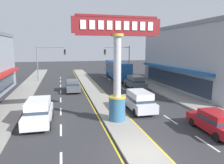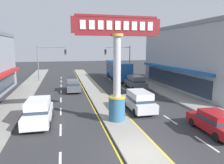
{
  "view_description": "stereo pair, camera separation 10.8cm",
  "coord_description": "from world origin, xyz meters",
  "px_view_note": "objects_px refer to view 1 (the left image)",
  "views": [
    {
      "loc": [
        -4.2,
        -9.68,
        5.9
      ],
      "look_at": [
        0.5,
        9.13,
        2.6
      ],
      "focal_mm": 32.73,
      "sensor_mm": 36.0,
      "label": 1
    },
    {
      "loc": [
        -4.09,
        -9.71,
        5.9
      ],
      "look_at": [
        0.5,
        9.13,
        2.6
      ],
      "focal_mm": 32.73,
      "sensor_mm": 36.0,
      "label": 2
    }
  ],
  "objects_px": {
    "traffic_light_right_side": "(120,57)",
    "bus_near_left_lane": "(117,69)",
    "sedan_mid_left_lane": "(215,122)",
    "suv_kerb_right": "(139,101)",
    "storefront_right": "(204,58)",
    "sedan_far_left_oncoming": "(73,86)",
    "suv_near_right_lane": "(135,82)",
    "traffic_light_left_side": "(48,57)",
    "district_sign": "(117,71)",
    "suv_far_right_lane": "(38,111)"
  },
  "relations": [
    {
      "from": "suv_near_right_lane",
      "to": "storefront_right",
      "type": "bearing_deg",
      "value": -11.53
    },
    {
      "from": "district_sign",
      "to": "suv_far_right_lane",
      "type": "bearing_deg",
      "value": 169.96
    },
    {
      "from": "suv_near_right_lane",
      "to": "bus_near_left_lane",
      "type": "relative_size",
      "value": 0.41
    },
    {
      "from": "district_sign",
      "to": "bus_near_left_lane",
      "type": "bearing_deg",
      "value": 74.4
    },
    {
      "from": "suv_kerb_right",
      "to": "traffic_light_right_side",
      "type": "bearing_deg",
      "value": 79.16
    },
    {
      "from": "traffic_light_right_side",
      "to": "suv_far_right_lane",
      "type": "height_order",
      "value": "traffic_light_right_side"
    },
    {
      "from": "suv_near_right_lane",
      "to": "suv_kerb_right",
      "type": "distance_m",
      "value": 10.38
    },
    {
      "from": "sedan_far_left_oncoming",
      "to": "sedan_mid_left_lane",
      "type": "bearing_deg",
      "value": -61.43
    },
    {
      "from": "storefront_right",
      "to": "bus_near_left_lane",
      "type": "bearing_deg",
      "value": 129.58
    },
    {
      "from": "bus_near_left_lane",
      "to": "sedan_mid_left_lane",
      "type": "distance_m",
      "value": 25.39
    },
    {
      "from": "suv_kerb_right",
      "to": "suv_near_right_lane",
      "type": "bearing_deg",
      "value": 71.44
    },
    {
      "from": "bus_near_left_lane",
      "to": "sedan_mid_left_lane",
      "type": "bearing_deg",
      "value": -90.01
    },
    {
      "from": "suv_far_right_lane",
      "to": "suv_kerb_right",
      "type": "distance_m",
      "value": 8.88
    },
    {
      "from": "suv_near_right_lane",
      "to": "traffic_light_right_side",
      "type": "bearing_deg",
      "value": 88.17
    },
    {
      "from": "traffic_light_left_side",
      "to": "traffic_light_right_side",
      "type": "relative_size",
      "value": 1.0
    },
    {
      "from": "sedan_mid_left_lane",
      "to": "sedan_far_left_oncoming",
      "type": "height_order",
      "value": "same"
    },
    {
      "from": "storefront_right",
      "to": "bus_near_left_lane",
      "type": "distance_m",
      "value": 15.22
    },
    {
      "from": "traffic_light_left_side",
      "to": "suv_near_right_lane",
      "type": "bearing_deg",
      "value": -37.67
    },
    {
      "from": "traffic_light_left_side",
      "to": "traffic_light_right_side",
      "type": "xyz_separation_m",
      "value": [
        12.68,
        -0.68,
        0.0
      ]
    },
    {
      "from": "suv_near_right_lane",
      "to": "sedan_far_left_oncoming",
      "type": "distance_m",
      "value": 8.82
    },
    {
      "from": "district_sign",
      "to": "suv_near_right_lane",
      "type": "height_order",
      "value": "district_sign"
    },
    {
      "from": "storefront_right",
      "to": "bus_near_left_lane",
      "type": "relative_size",
      "value": 1.73
    },
    {
      "from": "storefront_right",
      "to": "bus_near_left_lane",
      "type": "height_order",
      "value": "storefront_right"
    },
    {
      "from": "traffic_light_left_side",
      "to": "sedan_far_left_oncoming",
      "type": "relative_size",
      "value": 1.43
    },
    {
      "from": "district_sign",
      "to": "suv_near_right_lane",
      "type": "bearing_deg",
      "value": 63.34
    },
    {
      "from": "sedan_far_left_oncoming",
      "to": "suv_kerb_right",
      "type": "height_order",
      "value": "suv_kerb_right"
    },
    {
      "from": "sedan_mid_left_lane",
      "to": "suv_kerb_right",
      "type": "bearing_deg",
      "value": 119.13
    },
    {
      "from": "suv_near_right_lane",
      "to": "suv_kerb_right",
      "type": "height_order",
      "value": "same"
    },
    {
      "from": "bus_near_left_lane",
      "to": "suv_kerb_right",
      "type": "distance_m",
      "value": 19.75
    },
    {
      "from": "district_sign",
      "to": "suv_far_right_lane",
      "type": "relative_size",
      "value": 1.74
    },
    {
      "from": "suv_near_right_lane",
      "to": "sedan_far_left_oncoming",
      "type": "height_order",
      "value": "suv_near_right_lane"
    },
    {
      "from": "traffic_light_right_side",
      "to": "suv_near_right_lane",
      "type": "relative_size",
      "value": 1.34
    },
    {
      "from": "district_sign",
      "to": "bus_near_left_lane",
      "type": "distance_m",
      "value": 22.61
    },
    {
      "from": "storefront_right",
      "to": "sedan_far_left_oncoming",
      "type": "distance_m",
      "value": 18.87
    },
    {
      "from": "storefront_right",
      "to": "suv_near_right_lane",
      "type": "xyz_separation_m",
      "value": [
        -9.56,
        1.95,
        -3.45
      ]
    },
    {
      "from": "district_sign",
      "to": "traffic_light_left_side",
      "type": "height_order",
      "value": "district_sign"
    },
    {
      "from": "suv_near_right_lane",
      "to": "sedan_mid_left_lane",
      "type": "xyz_separation_m",
      "value": [
        -0.0,
        -15.76,
        -0.2
      ]
    },
    {
      "from": "traffic_light_left_side",
      "to": "bus_near_left_lane",
      "type": "bearing_deg",
      "value": 0.22
    },
    {
      "from": "bus_near_left_lane",
      "to": "sedan_far_left_oncoming",
      "type": "xyz_separation_m",
      "value": [
        -8.8,
        -9.21,
        -1.08
      ]
    },
    {
      "from": "traffic_light_right_side",
      "to": "bus_near_left_lane",
      "type": "relative_size",
      "value": 0.55
    },
    {
      "from": "district_sign",
      "to": "traffic_light_left_side",
      "type": "bearing_deg",
      "value": 106.33
    },
    {
      "from": "traffic_light_left_side",
      "to": "suv_far_right_lane",
      "type": "relative_size",
      "value": 1.33
    },
    {
      "from": "traffic_light_left_side",
      "to": "sedan_mid_left_lane",
      "type": "distance_m",
      "value": 28.4
    },
    {
      "from": "traffic_light_left_side",
      "to": "sedan_mid_left_lane",
      "type": "xyz_separation_m",
      "value": [
        12.39,
        -25.32,
        -3.46
      ]
    },
    {
      "from": "storefront_right",
      "to": "sedan_mid_left_lane",
      "type": "height_order",
      "value": "storefront_right"
    },
    {
      "from": "suv_far_right_lane",
      "to": "sedan_far_left_oncoming",
      "type": "bearing_deg",
      "value": 73.85
    },
    {
      "from": "traffic_light_right_side",
      "to": "suv_near_right_lane",
      "type": "xyz_separation_m",
      "value": [
        -0.28,
        -8.89,
        -3.26
      ]
    },
    {
      "from": "storefront_right",
      "to": "suv_kerb_right",
      "type": "height_order",
      "value": "storefront_right"
    },
    {
      "from": "storefront_right",
      "to": "traffic_light_right_side",
      "type": "bearing_deg",
      "value": 130.55
    },
    {
      "from": "bus_near_left_lane",
      "to": "suv_far_right_lane",
      "type": "bearing_deg",
      "value": -120.43
    }
  ]
}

